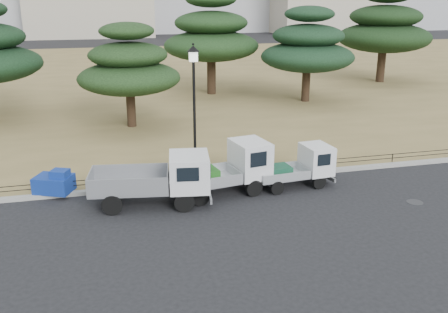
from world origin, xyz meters
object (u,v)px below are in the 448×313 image
object	(u,v)px
truck_large	(158,178)
street_lamp	(194,91)
truck_kei_front	(229,169)
tarp_pile	(55,183)
truck_kei_rear	(299,167)

from	to	relation	value
truck_large	street_lamp	bearing A→B (deg)	56.25
truck_large	truck_kei_front	size ratio (longest dim) A/B	1.14
truck_large	tarp_pile	xyz separation A→B (m)	(-3.73, 1.83, -0.53)
truck_kei_front	street_lamp	bearing A→B (deg)	114.86
tarp_pile	truck_kei_rear	bearing A→B (deg)	-8.03
truck_kei_front	tarp_pile	size ratio (longest dim) A/B	2.41
street_lamp	tarp_pile	size ratio (longest dim) A/B	3.29
tarp_pile	street_lamp	bearing A→B (deg)	1.05
truck_large	tarp_pile	world-z (taller)	truck_large
truck_kei_front	truck_kei_rear	world-z (taller)	truck_kei_front
truck_kei_front	tarp_pile	world-z (taller)	truck_kei_front
truck_kei_rear	street_lamp	xyz separation A→B (m)	(-3.93, 1.43, 2.97)
truck_large	truck_kei_front	xyz separation A→B (m)	(2.77, 0.47, -0.06)
truck_large	truck_kei_rear	distance (m)	5.71
truck_large	street_lamp	size ratio (longest dim) A/B	0.83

